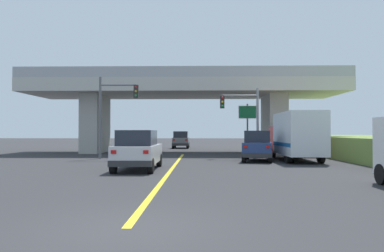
# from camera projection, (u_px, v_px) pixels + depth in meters

# --- Properties ---
(ground) EXTENTS (160.00, 160.00, 0.00)m
(ground) POSITION_uv_depth(u_px,v_px,m) (184.00, 153.00, 34.49)
(ground) COLOR #2B2B2D
(overpass_bridge) EXTENTS (28.55, 8.05, 7.43)m
(overpass_bridge) POSITION_uv_depth(u_px,v_px,m) (184.00, 97.00, 34.57)
(overpass_bridge) COLOR #B7B5AD
(overpass_bridge) RESTS_ON ground
(lane_divider_stripe) EXTENTS (0.20, 24.43, 0.01)m
(lane_divider_stripe) POSITION_uv_depth(u_px,v_px,m) (172.00, 168.00, 19.56)
(lane_divider_stripe) COLOR yellow
(lane_divider_stripe) RESTS_ON ground
(suv_lead) EXTENTS (2.00, 4.70, 2.02)m
(suv_lead) POSITION_uv_depth(u_px,v_px,m) (138.00, 150.00, 18.80)
(suv_lead) COLOR silver
(suv_lead) RESTS_ON ground
(suv_crossing) EXTENTS (2.62, 4.57, 2.02)m
(suv_crossing) POSITION_uv_depth(u_px,v_px,m) (258.00, 146.00, 24.58)
(suv_crossing) COLOR navy
(suv_crossing) RESTS_ON ground
(box_truck) EXTENTS (2.33, 7.15, 3.21)m
(box_truck) POSITION_uv_depth(u_px,v_px,m) (296.00, 136.00, 24.73)
(box_truck) COLOR red
(box_truck) RESTS_ON ground
(sedan_oncoming) EXTENTS (1.93, 4.30, 2.02)m
(sedan_oncoming) POSITION_uv_depth(u_px,v_px,m) (181.00, 140.00, 44.24)
(sedan_oncoming) COLOR slate
(sedan_oncoming) RESTS_ON ground
(traffic_signal_nearside) EXTENTS (2.88, 0.36, 5.20)m
(traffic_signal_nearside) POSITION_uv_depth(u_px,v_px,m) (244.00, 113.00, 27.47)
(traffic_signal_nearside) COLOR slate
(traffic_signal_nearside) RESTS_ON ground
(traffic_signal_farside) EXTENTS (2.86, 0.36, 5.93)m
(traffic_signal_farside) POSITION_uv_depth(u_px,v_px,m) (112.00, 106.00, 26.69)
(traffic_signal_farside) COLOR #56595E
(traffic_signal_farside) RESTS_ON ground
(highway_sign) EXTENTS (1.58, 0.17, 4.41)m
(highway_sign) POSITION_uv_depth(u_px,v_px,m) (247.00, 117.00, 32.41)
(highway_sign) COLOR #56595E
(highway_sign) RESTS_ON ground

